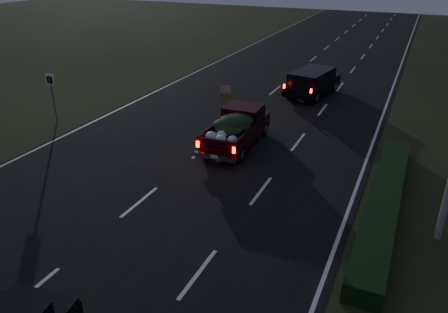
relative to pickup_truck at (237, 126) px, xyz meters
The scene contains 6 objects.
ground 6.27m from the pickup_truck, 100.34° to the right, with size 120.00×120.00×0.00m, color black.
road_asphalt 6.27m from the pickup_truck, 100.34° to the right, with size 14.00×120.00×0.02m, color black.
hedge_row 7.40m from the pickup_truck, 24.89° to the right, with size 1.00×10.00×0.60m, color black.
route_sign 9.71m from the pickup_truck, behind, with size 0.55×0.08×2.50m.
pickup_truck is the anchor object (origin of this frame).
lead_suv 8.92m from the pickup_truck, 82.15° to the left, with size 2.55×4.68×1.28m.
Camera 1 is at (8.10, -10.75, 7.90)m, focal length 35.00 mm.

